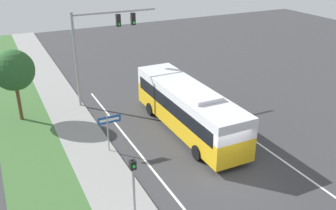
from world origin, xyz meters
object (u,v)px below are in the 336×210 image
at_px(signal_gantry, 99,39).
at_px(street_sign, 109,126).
at_px(bus, 188,106).
at_px(pedestrian_signal, 133,179).

height_order(signal_gantry, street_sign, signal_gantry).
relative_size(bus, signal_gantry, 1.53).
xyz_separation_m(signal_gantry, pedestrian_signal, (-2.67, -13.43, -3.06)).
bearing_deg(pedestrian_signal, street_sign, 82.62).
relative_size(bus, pedestrian_signal, 3.67).
distance_m(signal_gantry, street_sign, 8.38).
distance_m(bus, street_sign, 5.52).
bearing_deg(pedestrian_signal, bus, 45.17).
relative_size(bus, street_sign, 4.53).
height_order(bus, signal_gantry, signal_gantry).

